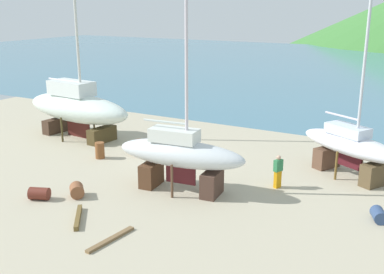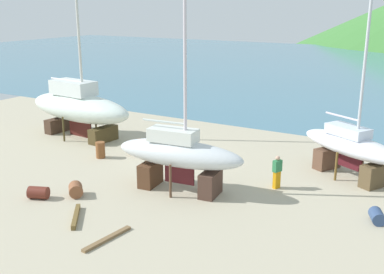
{
  "view_description": "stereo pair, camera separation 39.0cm",
  "coord_description": "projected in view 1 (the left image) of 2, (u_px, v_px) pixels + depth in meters",
  "views": [
    {
      "loc": [
        13.19,
        -21.71,
        8.53
      ],
      "look_at": [
        1.23,
        -0.46,
        1.57
      ],
      "focal_mm": 43.64,
      "sensor_mm": 36.0,
      "label": 1
    },
    {
      "loc": [
        13.53,
        -21.51,
        8.53
      ],
      "look_at": [
        1.23,
        -0.46,
        1.57
      ],
      "focal_mm": 43.64,
      "sensor_mm": 36.0,
      "label": 2
    }
  ],
  "objects": [
    {
      "name": "barrel_by_slipway",
      "position": [
        156.0,
        156.0,
        26.25
      ],
      "size": [
        1.03,
        1.04,
        0.56
      ],
      "primitive_type": "cylinder",
      "rotation": [
        1.57,
        0.0,
        5.52
      ],
      "color": "#375568",
      "rests_on": "ground"
    },
    {
      "name": "timber_long_aft",
      "position": [
        151.0,
        152.0,
        27.72
      ],
      "size": [
        1.45,
        0.16,
        0.13
      ],
      "primitive_type": "cube",
      "rotation": [
        0.0,
        0.0,
        3.12
      ],
      "color": "brown",
      "rests_on": "ground"
    },
    {
      "name": "sailboat_far_slipway",
      "position": [
        180.0,
        154.0,
        21.72
      ],
      "size": [
        6.45,
        2.39,
        11.38
      ],
      "rotation": [
        0.0,
        0.0,
        0.11
      ],
      "color": "#452F25",
      "rests_on": "ground"
    },
    {
      "name": "sailboat_small_center",
      "position": [
        351.0,
        146.0,
        23.63
      ],
      "size": [
        6.22,
        4.55,
        9.46
      ],
      "rotation": [
        0.0,
        0.0,
        -0.51
      ],
      "color": "brown",
      "rests_on": "ground"
    },
    {
      "name": "timber_plank_near",
      "position": [
        78.0,
        217.0,
        19.15
      ],
      "size": [
        1.46,
        1.79,
        0.19
      ],
      "primitive_type": "cube",
      "rotation": [
        0.0,
        0.0,
        2.24
      ],
      "color": "brown",
      "rests_on": "ground"
    },
    {
      "name": "timber_short_cross",
      "position": [
        111.0,
        239.0,
        17.44
      ],
      "size": [
        0.47,
        2.35,
        0.11
      ],
      "primitive_type": "cube",
      "rotation": [
        0.0,
        0.0,
        1.46
      ],
      "color": "brown",
      "rests_on": "ground"
    },
    {
      "name": "ground_plane",
      "position": [
        146.0,
        175.0,
        24.1
      ],
      "size": [
        46.05,
        46.05,
        0.0
      ],
      "primitive_type": "plane",
      "color": "#AFA58B"
    },
    {
      "name": "barrel_rust_far",
      "position": [
        140.0,
        147.0,
        27.24
      ],
      "size": [
        0.65,
        0.65,
        0.92
      ],
      "primitive_type": "cylinder",
      "rotation": [
        0.0,
        0.0,
        0.18
      ],
      "color": "brown",
      "rests_on": "ground"
    },
    {
      "name": "barrel_rust_near",
      "position": [
        77.0,
        190.0,
        21.36
      ],
      "size": [
        0.99,
        0.99,
        0.63
      ],
      "primitive_type": "cylinder",
      "rotation": [
        1.57,
        0.0,
        0.81
      ],
      "color": "brown",
      "rests_on": "ground"
    },
    {
      "name": "sailboat_large_starboard",
      "position": [
        77.0,
        107.0,
        30.57
      ],
      "size": [
        8.82,
        3.31,
        13.97
      ],
      "rotation": [
        0.0,
        0.0,
        -0.09
      ],
      "color": "#46391E",
      "rests_on": "ground"
    },
    {
      "name": "barrel_rust_mid",
      "position": [
        100.0,
        150.0,
        26.69
      ],
      "size": [
        0.55,
        0.55,
        0.94
      ],
      "primitive_type": "cylinder",
      "rotation": [
        0.0,
        0.0,
        3.1
      ],
      "color": "brown",
      "rests_on": "ground"
    },
    {
      "name": "worker",
      "position": [
        278.0,
        171.0,
        22.29
      ],
      "size": [
        0.39,
        0.5,
        1.63
      ],
      "rotation": [
        0.0,
        0.0,
        5.89
      ],
      "color": "orange",
      "rests_on": "ground"
    },
    {
      "name": "barrel_tipped_left",
      "position": [
        379.0,
        215.0,
        18.97
      ],
      "size": [
        0.81,
        0.97,
        0.54
      ],
      "primitive_type": "cylinder",
      "rotation": [
        1.57,
        0.0,
        3.52
      ],
      "color": "navy",
      "rests_on": "ground"
    },
    {
      "name": "barrel_tipped_right",
      "position": [
        39.0,
        194.0,
        21.07
      ],
      "size": [
        1.03,
        0.86,
        0.57
      ],
      "primitive_type": "cylinder",
      "rotation": [
        1.57,
        0.0,
        1.96
      ],
      "color": "#5E251B",
      "rests_on": "ground"
    },
    {
      "name": "sea_water",
      "position": [
        345.0,
        68.0,
        64.54
      ],
      "size": [
        161.22,
        73.5,
        0.01
      ],
      "primitive_type": "cube",
      "color": "teal",
      "rests_on": "ground"
    }
  ]
}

